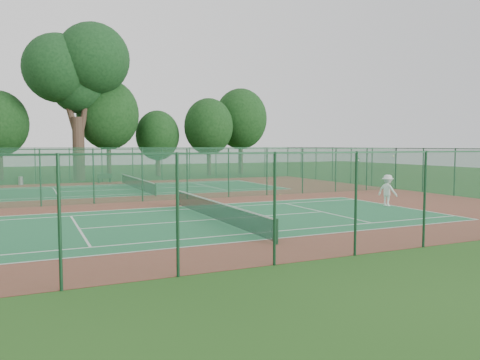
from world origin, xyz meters
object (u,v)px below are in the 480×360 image
Objects in this scene: player_near at (388,190)px; bench at (105,178)px; trash_bin at (21,181)px; big_tree at (78,69)px.

player_near reaches higher than bench.
bench is (-12.85, 25.53, -0.50)m from player_near.
big_tree is at bearing 36.83° from trash_bin.
bench is at bearing -70.11° from big_tree.
trash_bin is at bearing 163.11° from bench.
big_tree reaches higher than bench.
big_tree is (5.72, 4.29, 11.33)m from trash_bin.
bench is at bearing 9.33° from player_near.
player_near is 28.59m from bench.
trash_bin is at bearing 20.47° from player_near.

